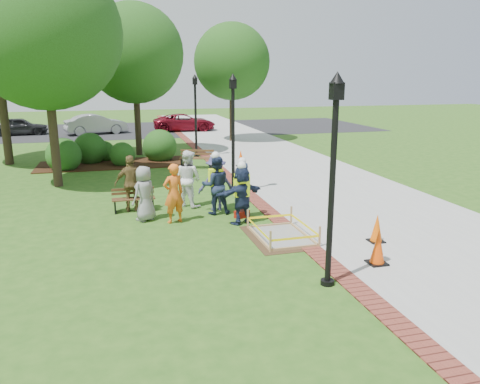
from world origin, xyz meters
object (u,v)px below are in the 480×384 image
object	(u,v)px
bench_near	(134,204)
hivis_worker_a	(242,193)
cone_front	(378,248)
lamp_near	(333,166)
hivis_worker_b	(242,188)
hivis_worker_c	(216,183)
wet_concrete_pad	(282,229)

from	to	relation	value
bench_near	hivis_worker_a	world-z (taller)	hivis_worker_a
cone_front	bench_near	bearing A→B (deg)	131.49
cone_front	lamp_near	xyz separation A→B (m)	(-1.55, -0.68, 2.08)
lamp_near	hivis_worker_a	distance (m)	4.74
lamp_near	hivis_worker_b	bearing A→B (deg)	95.57
cone_front	hivis_worker_a	distance (m)	4.37
lamp_near	hivis_worker_b	world-z (taller)	lamp_near
hivis_worker_b	hivis_worker_c	xyz separation A→B (m)	(-0.67, 0.61, 0.05)
hivis_worker_a	hivis_worker_b	bearing A→B (deg)	73.79
lamp_near	hivis_worker_b	size ratio (longest dim) A/B	2.31
bench_near	cone_front	world-z (taller)	cone_front
wet_concrete_pad	lamp_near	xyz separation A→B (m)	(-0.07, -2.97, 2.25)
wet_concrete_pad	bench_near	bearing A→B (deg)	136.09
lamp_near	hivis_worker_b	xyz separation A→B (m)	(-0.48, 4.96, -1.56)
hivis_worker_b	hivis_worker_c	distance (m)	0.91
cone_front	wet_concrete_pad	bearing A→B (deg)	122.83
hivis_worker_c	hivis_worker_b	bearing A→B (deg)	-42.20
cone_front	hivis_worker_b	xyz separation A→B (m)	(-2.03, 4.28, 0.52)
wet_concrete_pad	cone_front	distance (m)	2.73
hivis_worker_b	bench_near	bearing A→B (deg)	153.59
lamp_near	bench_near	bearing A→B (deg)	119.02
bench_near	cone_front	bearing A→B (deg)	-48.51
hivis_worker_a	hivis_worker_c	bearing A→B (deg)	114.23
bench_near	lamp_near	distance (m)	7.79
bench_near	hivis_worker_a	xyz separation A→B (m)	(2.98, -2.09, 0.68)
bench_near	hivis_worker_b	world-z (taller)	hivis_worker_b
lamp_near	hivis_worker_a	xyz separation A→B (m)	(-0.64, 4.43, -1.57)
lamp_near	hivis_worker_c	world-z (taller)	lamp_near
bench_near	hivis_worker_b	xyz separation A→B (m)	(3.13, -1.56, 0.69)
bench_near	hivis_worker_b	distance (m)	3.57
bench_near	lamp_near	world-z (taller)	lamp_near
hivis_worker_b	hivis_worker_c	world-z (taller)	hivis_worker_c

